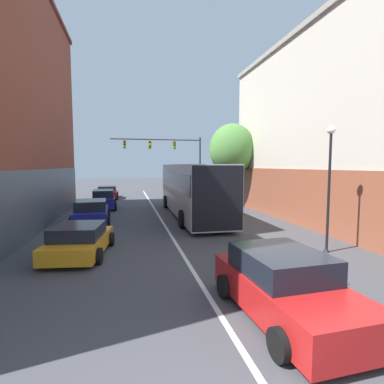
% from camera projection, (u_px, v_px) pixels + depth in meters
% --- Properties ---
extents(lane_center_line, '(0.14, 44.51, 0.01)m').
position_uv_depth(lane_center_line, '(162.00, 221.00, 18.38)').
color(lane_center_line, silver).
rests_on(lane_center_line, ground_plane).
extents(building_right_storefront, '(7.84, 18.83, 11.12)m').
position_uv_depth(building_right_storefront, '(356.00, 127.00, 17.70)').
color(building_right_storefront, beige).
rests_on(building_right_storefront, ground_plane).
extents(bus, '(3.02, 12.76, 3.48)m').
position_uv_depth(bus, '(192.00, 187.00, 20.25)').
color(bus, '#B7B7BC').
rests_on(bus, ground_plane).
extents(hatchback_foreground, '(2.32, 4.31, 1.46)m').
position_uv_depth(hatchback_foreground, '(285.00, 286.00, 6.74)').
color(hatchback_foreground, red).
rests_on(hatchback_foreground, ground_plane).
extents(parked_car_left_near, '(2.26, 4.15, 1.40)m').
position_uv_depth(parked_car_left_near, '(91.00, 212.00, 17.47)').
color(parked_car_left_near, navy).
rests_on(parked_car_left_near, ground_plane).
extents(parked_car_left_mid, '(2.24, 4.69, 1.31)m').
position_uv_depth(parked_car_left_mid, '(107.00, 192.00, 30.93)').
color(parked_car_left_mid, red).
rests_on(parked_car_left_mid, ground_plane).
extents(parked_car_left_far, '(2.14, 4.25, 1.49)m').
position_uv_depth(parked_car_left_far, '(103.00, 200.00, 23.71)').
color(parked_car_left_far, navy).
rests_on(parked_car_left_far, ground_plane).
extents(parked_car_left_distant, '(2.46, 4.07, 1.20)m').
position_uv_depth(parked_car_left_distant, '(79.00, 240.00, 11.35)').
color(parked_car_left_distant, orange).
rests_on(parked_car_left_distant, ground_plane).
extents(traffic_signal_gantry, '(9.07, 0.36, 6.30)m').
position_uv_depth(traffic_signal_gantry, '(171.00, 152.00, 30.36)').
color(traffic_signal_gantry, '#333338').
rests_on(traffic_signal_gantry, ground_plane).
extents(street_lamp, '(0.31, 0.31, 4.90)m').
position_uv_depth(street_lamp, '(329.00, 182.00, 11.55)').
color(street_lamp, black).
rests_on(street_lamp, ground_plane).
extents(street_tree_near, '(3.69, 3.32, 6.74)m').
position_uv_depth(street_tree_near, '(232.00, 149.00, 24.00)').
color(street_tree_near, '#3D2D1E').
rests_on(street_tree_near, ground_plane).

